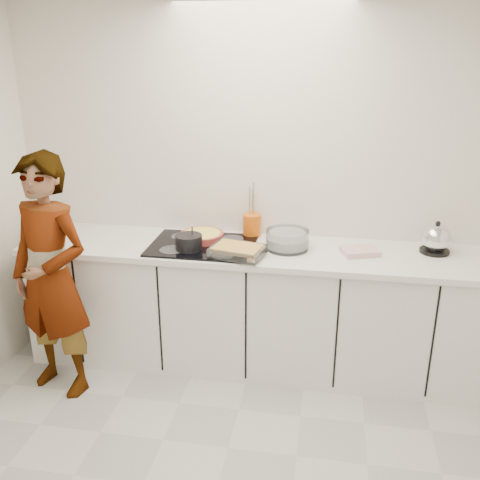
% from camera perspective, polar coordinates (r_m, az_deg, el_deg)
% --- Properties ---
extents(wall_back, '(3.60, 0.00, 2.60)m').
position_cam_1_polar(wall_back, '(3.87, 2.11, 6.20)').
color(wall_back, silver).
rests_on(wall_back, ground).
extents(base_cabinets, '(3.20, 0.58, 0.87)m').
position_cam_1_polar(base_cabinets, '(3.88, 1.31, -7.43)').
color(base_cabinets, white).
rests_on(base_cabinets, floor).
extents(countertop, '(3.24, 0.64, 0.04)m').
position_cam_1_polar(countertop, '(3.69, 1.37, -1.16)').
color(countertop, white).
rests_on(countertop, base_cabinets).
extents(hob, '(0.72, 0.54, 0.01)m').
position_cam_1_polar(hob, '(3.73, -4.00, -0.55)').
color(hob, black).
rests_on(hob, countertop).
extents(tart_dish, '(0.38, 0.38, 0.05)m').
position_cam_1_polar(tart_dish, '(3.81, -4.08, 0.46)').
color(tart_dish, '#A73B33').
rests_on(tart_dish, hob).
extents(saucepan, '(0.19, 0.19, 0.17)m').
position_cam_1_polar(saucepan, '(3.63, -5.48, -0.22)').
color(saucepan, black).
rests_on(saucepan, hob).
extents(baking_dish, '(0.38, 0.31, 0.06)m').
position_cam_1_polar(baking_dish, '(3.51, -0.25, -1.11)').
color(baking_dish, silver).
rests_on(baking_dish, hob).
extents(mixing_bowl, '(0.31, 0.31, 0.14)m').
position_cam_1_polar(mixing_bowl, '(3.67, 5.07, -0.01)').
color(mixing_bowl, silver).
rests_on(mixing_bowl, countertop).
extents(tea_towel, '(0.28, 0.24, 0.04)m').
position_cam_1_polar(tea_towel, '(3.67, 12.66, -1.19)').
color(tea_towel, white).
rests_on(tea_towel, countertop).
extents(kettle, '(0.24, 0.24, 0.22)m').
position_cam_1_polar(kettle, '(3.81, 20.17, 0.07)').
color(kettle, black).
rests_on(kettle, countertop).
extents(utensil_crock, '(0.16, 0.16, 0.16)m').
position_cam_1_polar(utensil_crock, '(3.90, 1.28, 1.59)').
color(utensil_crock, '#D95D0F').
rests_on(utensil_crock, countertop).
extents(cook, '(0.68, 0.54, 1.63)m').
position_cam_1_polar(cook, '(3.67, -19.50, -3.82)').
color(cook, white).
rests_on(cook, floor).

